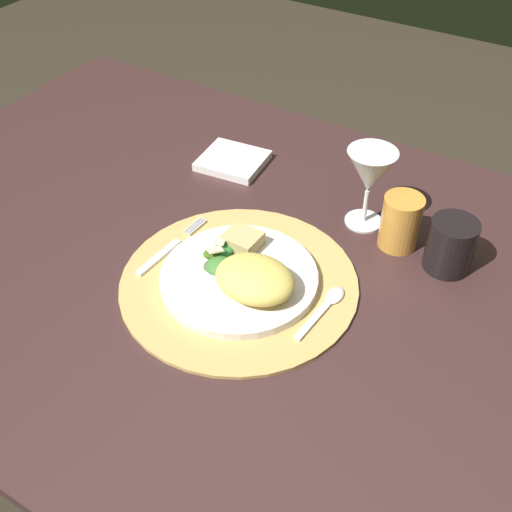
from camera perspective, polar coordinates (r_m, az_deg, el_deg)
The scene contains 13 objects.
ground_plane at distance 1.63m, azimuth -2.33°, elevation -20.21°, with size 6.00×6.00×0.00m, color #342B20.
dining_table at distance 1.15m, azimuth -3.11°, elevation -6.48°, with size 1.37×0.95×0.76m.
placemat at distance 0.96m, azimuth -1.56°, elevation -2.43°, with size 0.37×0.37×0.01m, color tan.
dinner_plate at distance 0.96m, azimuth -1.57°, elevation -1.99°, with size 0.24×0.24×0.01m, color silver.
pasta_serving at distance 0.91m, azimuth -0.09°, elevation -2.10°, with size 0.12×0.10×0.05m, color #E6C95B.
salad_greens at distance 0.97m, azimuth -3.26°, elevation -0.35°, with size 0.08×0.09×0.03m.
bread_piece at distance 0.99m, azimuth -1.25°, elevation 1.43°, with size 0.06×0.05×0.02m, color tan.
fork at distance 1.03m, azimuth -7.94°, elevation 0.68°, with size 0.02×0.17×0.00m.
spoon at distance 0.93m, azimuth 6.45°, elevation -4.46°, with size 0.02×0.12×0.01m.
napkin at distance 1.23m, azimuth -2.13°, elevation 8.66°, with size 0.12×0.11×0.02m, color white.
wine_glass at distance 1.04m, azimuth 10.34°, elevation 7.38°, with size 0.08×0.08×0.14m.
amber_tumbler at distance 1.04m, azimuth 13.03°, elevation 3.04°, with size 0.06×0.06×0.09m, color gold.
dark_tumbler at distance 1.01m, azimuth 17.31°, elevation 0.95°, with size 0.07×0.07×0.09m, color black.
Camera 1 is at (0.46, -0.63, 1.43)m, focal length 43.93 mm.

